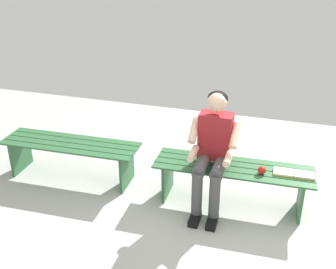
{
  "coord_description": "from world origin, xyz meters",
  "views": [
    {
      "loc": [
        -0.41,
        3.78,
        2.64
      ],
      "look_at": [
        0.67,
        0.15,
        0.81
      ],
      "focal_mm": 43.68,
      "sensor_mm": 36.0,
      "label": 1
    }
  ],
  "objects": [
    {
      "name": "ground_plane",
      "position": [
        0.96,
        1.0,
        -0.02
      ],
      "size": [
        10.0,
        7.0,
        0.04
      ],
      "primitive_type": "cube",
      "color": "#B2B2AD"
    },
    {
      "name": "bench_near",
      "position": [
        0.0,
        0.0,
        0.35
      ],
      "size": [
        1.69,
        0.51,
        0.46
      ],
      "rotation": [
        0.0,
        0.0,
        0.03
      ],
      "color": "#2D6038",
      "rests_on": "ground"
    },
    {
      "name": "bench_far",
      "position": [
        1.93,
        0.0,
        0.35
      ],
      "size": [
        1.65,
        0.51,
        0.46
      ],
      "rotation": [
        0.0,
        0.0,
        0.03
      ],
      "color": "#2D6038",
      "rests_on": "ground"
    },
    {
      "name": "person_seated",
      "position": [
        0.21,
        0.1,
        0.7
      ],
      "size": [
        0.5,
        0.69,
        1.27
      ],
      "color": "maroon",
      "rests_on": "ground"
    },
    {
      "name": "apple",
      "position": [
        -0.3,
        0.07,
        0.51
      ],
      "size": [
        0.09,
        0.09,
        0.09
      ],
      "primitive_type": "sphere",
      "color": "red",
      "rests_on": "bench_near"
    },
    {
      "name": "book_open",
      "position": [
        -0.62,
        -0.02,
        0.47
      ],
      "size": [
        0.42,
        0.17,
        0.02
      ],
      "rotation": [
        0.0,
        0.0,
        0.03
      ],
      "color": "white",
      "rests_on": "bench_near"
    }
  ]
}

